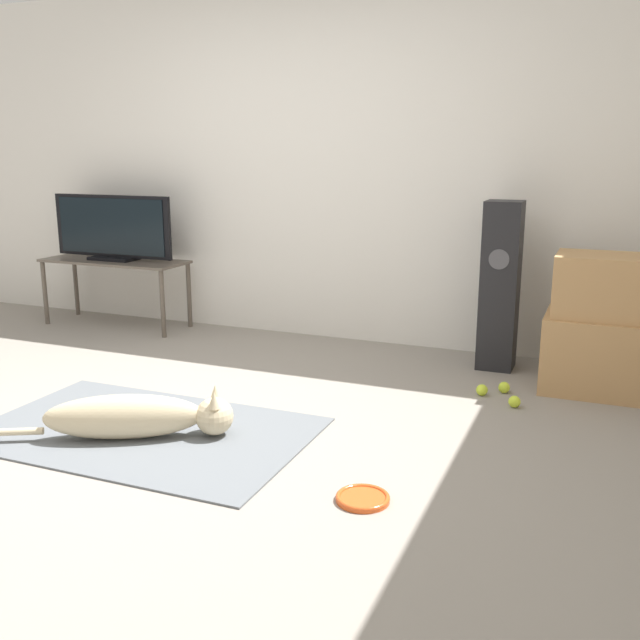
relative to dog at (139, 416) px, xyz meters
The scene contains 13 objects.
ground_plane 0.16m from the dog, 105.71° to the left, with size 12.00×12.00×0.00m, color gray.
wall_back 2.49m from the dog, 90.77° to the left, with size 8.00×0.06×2.55m.
area_rug 0.15m from the dog, 117.01° to the left, with size 1.65×1.04×0.01m.
dog is the anchor object (origin of this frame).
frisbee 1.23m from the dog, ahead, with size 0.22×0.22×0.03m.
cardboard_box_lower 2.60m from the dog, 39.07° to the left, with size 0.58×0.49×0.45m.
cardboard_box_upper 2.63m from the dog, 39.06° to the left, with size 0.48×0.41×0.36m.
floor_speaker 2.38m from the dog, 52.75° to the left, with size 0.23×0.23×1.07m.
tv_stand 2.47m from the dog, 130.22° to the left, with size 1.18×0.42×0.53m.
tv 2.53m from the dog, 130.18° to the left, with size 1.06×0.20×0.51m.
tennis_ball_by_boxes 2.00m from the dog, 35.17° to the left, with size 0.07×0.07×0.07m.
tennis_ball_near_speaker 1.92m from the dog, 41.76° to the left, with size 0.07×0.07×0.07m.
tennis_ball_loose_on_carpet 2.07m from the dog, 41.65° to the left, with size 0.07×0.07×0.07m.
Camera 1 is at (2.08, -2.78, 1.38)m, focal length 40.00 mm.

